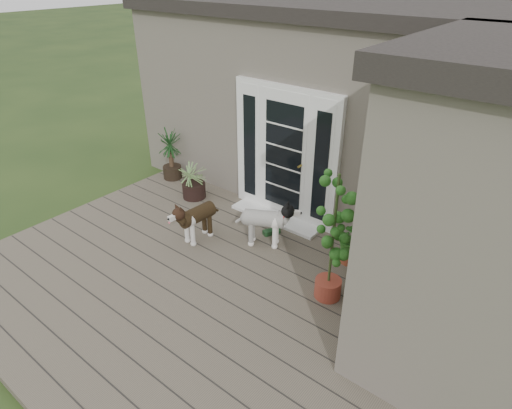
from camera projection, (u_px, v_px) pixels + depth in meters
The scene contains 16 objects.
deck at pixel (198, 288), 5.74m from camera, with size 6.20×4.60×0.12m, color #6B5B4C.
house_main at pixel (360, 105), 7.91m from camera, with size 7.40×4.00×3.10m, color #665E54.
roof_main at pixel (371, 6), 7.10m from camera, with size 7.60×4.20×0.20m, color #2D2826.
house_wing at pixel (483, 232), 4.18m from camera, with size 1.60×2.40×3.10m, color #665E54.
door_unit at pixel (285, 154), 6.79m from camera, with size 1.90×0.14×2.15m, color white.
door_step at pixel (276, 217), 7.17m from camera, with size 1.60×0.40×0.05m, color white.
brindle_dog at pixel (198, 221), 6.50m from camera, with size 0.32×0.75×0.63m, color #302211, non-canonical shape.
white_dog at pixel (264, 226), 6.37m from camera, with size 0.33×0.78×0.65m, color beige, non-canonical shape.
spider_plant at pixel (193, 179), 7.66m from camera, with size 0.69×0.69×0.73m, color #97BE75, non-canonical shape.
yucca at pixel (171, 155), 8.30m from camera, with size 0.67×0.67×0.98m, color black, non-canonical shape.
herb_a at pixel (350, 246), 6.00m from camera, with size 0.43×0.43×0.55m, color #1B5E1B.
herb_b at pixel (382, 242), 6.04m from camera, with size 0.41×0.41×0.61m, color #1A4F16.
herb_c at pixel (397, 259), 5.73m from camera, with size 0.36×0.36×0.56m, color #1A5718.
sapling at pixel (333, 237), 5.08m from camera, with size 0.52×0.52×1.77m, color #1D4C15, non-canonical shape.
clog_left at pixel (282, 220), 7.05m from camera, with size 0.15×0.32×0.09m, color #15351A, non-canonical shape.
clog_right at pixel (272, 231), 6.75m from camera, with size 0.14×0.31×0.09m, color #16391A, non-canonical shape.
Camera 1 is at (3.40, -2.61, 3.82)m, focal length 30.46 mm.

